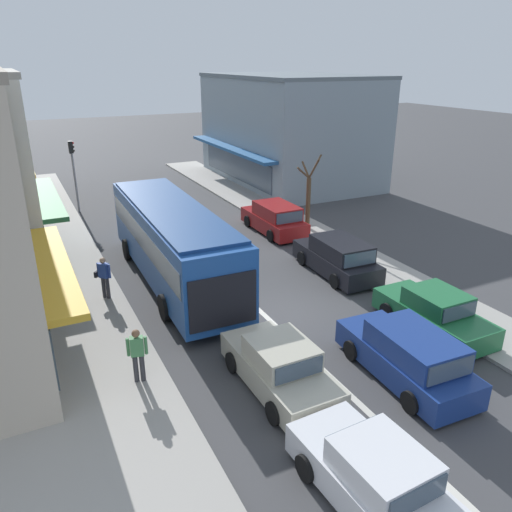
{
  "coord_description": "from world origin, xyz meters",
  "views": [
    {
      "loc": [
        -7.32,
        -14.14,
        8.57
      ],
      "look_at": [
        0.95,
        2.54,
        1.2
      ],
      "focal_mm": 35.0,
      "sensor_mm": 36.0,
      "label": 1
    }
  ],
  "objects_px": {
    "city_bus": "(173,239)",
    "pedestrian_browsing_midblock": "(138,352)",
    "sedan_adjacent_lane_lead": "(378,481)",
    "parked_sedan_kerb_front": "(434,313)",
    "traffic_light_downstreet": "(73,164)",
    "pedestrian_with_handbag_near": "(104,275)",
    "wagon_behind_bus_mid": "(408,356)",
    "parked_wagon_kerb_second": "(338,257)",
    "street_tree_right": "(309,197)",
    "parked_wagon_kerb_third": "(275,219)",
    "sedan_behind_bus_near": "(280,367)"
  },
  "relations": [
    {
      "from": "city_bus",
      "to": "pedestrian_browsing_midblock",
      "type": "bearing_deg",
      "value": -115.78
    },
    {
      "from": "sedan_adjacent_lane_lead",
      "to": "parked_sedan_kerb_front",
      "type": "distance_m",
      "value": 7.96
    },
    {
      "from": "traffic_light_downstreet",
      "to": "pedestrian_with_handbag_near",
      "type": "bearing_deg",
      "value": -93.7
    },
    {
      "from": "wagon_behind_bus_mid",
      "to": "parked_wagon_kerb_second",
      "type": "height_order",
      "value": "same"
    },
    {
      "from": "sedan_adjacent_lane_lead",
      "to": "city_bus",
      "type": "bearing_deg",
      "value": 91.16
    },
    {
      "from": "parked_sedan_kerb_front",
      "to": "street_tree_right",
      "type": "distance_m",
      "value": 11.19
    },
    {
      "from": "parked_sedan_kerb_front",
      "to": "pedestrian_with_handbag_near",
      "type": "bearing_deg",
      "value": 142.84
    },
    {
      "from": "parked_sedan_kerb_front",
      "to": "parked_wagon_kerb_second",
      "type": "relative_size",
      "value": 0.92
    },
    {
      "from": "pedestrian_browsing_midblock",
      "to": "traffic_light_downstreet",
      "type": "bearing_deg",
      "value": 86.93
    },
    {
      "from": "city_bus",
      "to": "sedan_adjacent_lane_lead",
      "type": "distance_m",
      "value": 12.58
    },
    {
      "from": "wagon_behind_bus_mid",
      "to": "sedan_adjacent_lane_lead",
      "type": "relative_size",
      "value": 1.07
    },
    {
      "from": "parked_wagon_kerb_second",
      "to": "street_tree_right",
      "type": "height_order",
      "value": "street_tree_right"
    },
    {
      "from": "sedan_adjacent_lane_lead",
      "to": "pedestrian_browsing_midblock",
      "type": "distance_m",
      "value": 7.05
    },
    {
      "from": "pedestrian_with_handbag_near",
      "to": "pedestrian_browsing_midblock",
      "type": "bearing_deg",
      "value": -91.66
    },
    {
      "from": "city_bus",
      "to": "sedan_adjacent_lane_lead",
      "type": "bearing_deg",
      "value": -88.84
    },
    {
      "from": "parked_sedan_kerb_front",
      "to": "traffic_light_downstreet",
      "type": "xyz_separation_m",
      "value": [
        -8.6,
        20.04,
        2.19
      ]
    },
    {
      "from": "sedan_adjacent_lane_lead",
      "to": "parked_wagon_kerb_third",
      "type": "xyz_separation_m",
      "value": [
        6.43,
        16.29,
        0.08
      ]
    },
    {
      "from": "parked_wagon_kerb_second",
      "to": "pedestrian_browsing_midblock",
      "type": "distance_m",
      "value": 10.34
    },
    {
      "from": "sedan_adjacent_lane_lead",
      "to": "street_tree_right",
      "type": "relative_size",
      "value": 1.06
    },
    {
      "from": "parked_wagon_kerb_second",
      "to": "pedestrian_with_handbag_near",
      "type": "relative_size",
      "value": 2.8
    },
    {
      "from": "parked_sedan_kerb_front",
      "to": "parked_wagon_kerb_third",
      "type": "xyz_separation_m",
      "value": [
        0.12,
        11.44,
        0.08
      ]
    },
    {
      "from": "city_bus",
      "to": "pedestrian_with_handbag_near",
      "type": "height_order",
      "value": "city_bus"
    },
    {
      "from": "wagon_behind_bus_mid",
      "to": "pedestrian_with_handbag_near",
      "type": "xyz_separation_m",
      "value": [
        -6.74,
        8.86,
        0.32
      ]
    },
    {
      "from": "wagon_behind_bus_mid",
      "to": "traffic_light_downstreet",
      "type": "xyz_separation_m",
      "value": [
        -5.91,
        21.76,
        2.11
      ]
    },
    {
      "from": "street_tree_right",
      "to": "wagon_behind_bus_mid",
      "type": "bearing_deg",
      "value": -109.81
    },
    {
      "from": "wagon_behind_bus_mid",
      "to": "parked_sedan_kerb_front",
      "type": "bearing_deg",
      "value": 32.43
    },
    {
      "from": "parked_wagon_kerb_third",
      "to": "traffic_light_downstreet",
      "type": "height_order",
      "value": "traffic_light_downstreet"
    },
    {
      "from": "sedan_behind_bus_near",
      "to": "pedestrian_browsing_midblock",
      "type": "xyz_separation_m",
      "value": [
        -3.45,
        1.84,
        0.4
      ]
    },
    {
      "from": "parked_wagon_kerb_third",
      "to": "pedestrian_with_handbag_near",
      "type": "xyz_separation_m",
      "value": [
        -9.56,
        -4.29,
        0.32
      ]
    },
    {
      "from": "sedan_adjacent_lane_lead",
      "to": "parked_wagon_kerb_third",
      "type": "distance_m",
      "value": 17.51
    },
    {
      "from": "sedan_adjacent_lane_lead",
      "to": "parked_sedan_kerb_front",
      "type": "height_order",
      "value": "same"
    },
    {
      "from": "pedestrian_with_handbag_near",
      "to": "sedan_behind_bus_near",
      "type": "bearing_deg",
      "value": -66.7
    },
    {
      "from": "wagon_behind_bus_mid",
      "to": "parked_wagon_kerb_third",
      "type": "height_order",
      "value": "same"
    },
    {
      "from": "sedan_adjacent_lane_lead",
      "to": "parked_wagon_kerb_second",
      "type": "relative_size",
      "value": 0.94
    },
    {
      "from": "parked_sedan_kerb_front",
      "to": "sedan_behind_bus_near",
      "type": "bearing_deg",
      "value": -175.59
    },
    {
      "from": "sedan_behind_bus_near",
      "to": "sedan_adjacent_lane_lead",
      "type": "height_order",
      "value": "same"
    },
    {
      "from": "street_tree_right",
      "to": "pedestrian_with_handbag_near",
      "type": "xyz_separation_m",
      "value": [
        -11.31,
        -3.82,
        -0.77
      ]
    },
    {
      "from": "sedan_behind_bus_near",
      "to": "pedestrian_with_handbag_near",
      "type": "height_order",
      "value": "pedestrian_with_handbag_near"
    },
    {
      "from": "parked_wagon_kerb_third",
      "to": "traffic_light_downstreet",
      "type": "xyz_separation_m",
      "value": [
        -8.72,
        8.61,
        2.11
      ]
    },
    {
      "from": "street_tree_right",
      "to": "pedestrian_browsing_midblock",
      "type": "relative_size",
      "value": 2.47
    },
    {
      "from": "city_bus",
      "to": "street_tree_right",
      "type": "bearing_deg",
      "value": 21.39
    },
    {
      "from": "wagon_behind_bus_mid",
      "to": "sedan_behind_bus_near",
      "type": "distance_m",
      "value": 3.67
    },
    {
      "from": "city_bus",
      "to": "wagon_behind_bus_mid",
      "type": "bearing_deg",
      "value": -67.6
    },
    {
      "from": "sedan_behind_bus_near",
      "to": "parked_wagon_kerb_third",
      "type": "xyz_separation_m",
      "value": [
        6.27,
        11.91,
        0.08
      ]
    },
    {
      "from": "wagon_behind_bus_mid",
      "to": "sedan_adjacent_lane_lead",
      "type": "xyz_separation_m",
      "value": [
        -3.61,
        -3.14,
        -0.08
      ]
    },
    {
      "from": "wagon_behind_bus_mid",
      "to": "pedestrian_with_handbag_near",
      "type": "height_order",
      "value": "pedestrian_with_handbag_near"
    },
    {
      "from": "sedan_adjacent_lane_lead",
      "to": "pedestrian_with_handbag_near",
      "type": "distance_m",
      "value": 12.41
    },
    {
      "from": "traffic_light_downstreet",
      "to": "parked_wagon_kerb_second",
      "type": "bearing_deg",
      "value": -59.81
    },
    {
      "from": "wagon_behind_bus_mid",
      "to": "parked_wagon_kerb_second",
      "type": "xyz_separation_m",
      "value": [
        2.6,
        7.13,
        0.0
      ]
    },
    {
      "from": "wagon_behind_bus_mid",
      "to": "pedestrian_with_handbag_near",
      "type": "relative_size",
      "value": 2.81
    }
  ]
}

